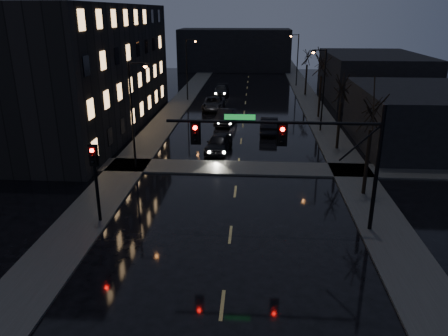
% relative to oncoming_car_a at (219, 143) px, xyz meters
% --- Properties ---
extents(sidewalk_left, '(3.00, 140.00, 0.12)m').
position_rel_oncoming_car_a_xyz_m(sidewalk_left, '(-6.70, 12.34, -0.72)').
color(sidewalk_left, '#2D2D2B').
rests_on(sidewalk_left, ground).
extents(sidewalk_right, '(3.00, 140.00, 0.12)m').
position_rel_oncoming_car_a_xyz_m(sidewalk_right, '(10.30, 12.34, -0.72)').
color(sidewalk_right, '#2D2D2B').
rests_on(sidewalk_right, ground).
extents(sidewalk_cross, '(40.00, 3.00, 0.12)m').
position_rel_oncoming_car_a_xyz_m(sidewalk_cross, '(1.80, -4.16, -0.72)').
color(sidewalk_cross, '#2D2D2B').
rests_on(sidewalk_cross, ground).
extents(apartment_block, '(12.00, 30.00, 12.00)m').
position_rel_oncoming_car_a_xyz_m(apartment_block, '(-14.70, 7.34, 5.22)').
color(apartment_block, black).
rests_on(apartment_block, ground).
extents(commercial_right_near, '(10.00, 14.00, 5.00)m').
position_rel_oncoming_car_a_xyz_m(commercial_right_near, '(17.30, 3.34, 1.72)').
color(commercial_right_near, black).
rests_on(commercial_right_near, ground).
extents(commercial_right_far, '(12.00, 18.00, 6.00)m').
position_rel_oncoming_car_a_xyz_m(commercial_right_far, '(18.80, 25.34, 2.22)').
color(commercial_right_far, black).
rests_on(commercial_right_far, ground).
extents(far_block, '(22.00, 10.00, 8.00)m').
position_rel_oncoming_car_a_xyz_m(far_block, '(-1.20, 55.34, 3.22)').
color(far_block, black).
rests_on(far_block, ground).
extents(signal_mast, '(11.11, 0.41, 7.00)m').
position_rel_oncoming_car_a_xyz_m(signal_mast, '(5.65, -13.66, 4.09)').
color(signal_mast, black).
rests_on(signal_mast, ground).
extents(signal_pole_left, '(0.35, 0.41, 4.53)m').
position_rel_oncoming_car_a_xyz_m(signal_pole_left, '(-5.70, -13.66, 2.23)').
color(signal_pole_left, black).
rests_on(signal_pole_left, ground).
extents(tree_near, '(3.52, 3.52, 8.08)m').
position_rel_oncoming_car_a_xyz_m(tree_near, '(10.20, -8.66, 5.44)').
color(tree_near, black).
rests_on(tree_near, ground).
extents(tree_mid_a, '(3.30, 3.30, 7.58)m').
position_rel_oncoming_car_a_xyz_m(tree_mid_a, '(10.20, 1.34, 5.05)').
color(tree_mid_a, black).
rests_on(tree_mid_a, ground).
extents(tree_mid_b, '(3.74, 3.74, 8.59)m').
position_rel_oncoming_car_a_xyz_m(tree_mid_b, '(10.20, 13.34, 5.83)').
color(tree_mid_b, black).
rests_on(tree_mid_b, ground).
extents(tree_far, '(3.43, 3.43, 7.88)m').
position_rel_oncoming_car_a_xyz_m(tree_far, '(10.20, 27.34, 5.28)').
color(tree_far, black).
rests_on(tree_far, ground).
extents(streetlight_l_near, '(1.53, 0.28, 8.00)m').
position_rel_oncoming_car_a_xyz_m(streetlight_l_near, '(-5.78, -4.66, 4.00)').
color(streetlight_l_near, black).
rests_on(streetlight_l_near, ground).
extents(streetlight_l_far, '(1.53, 0.28, 8.00)m').
position_rel_oncoming_car_a_xyz_m(streetlight_l_far, '(-5.78, 22.34, 4.00)').
color(streetlight_l_far, black).
rests_on(streetlight_l_far, ground).
extents(streetlight_r_mid, '(1.53, 0.28, 8.00)m').
position_rel_oncoming_car_a_xyz_m(streetlight_r_mid, '(9.38, 7.34, 4.00)').
color(streetlight_r_mid, black).
rests_on(streetlight_r_mid, ground).
extents(streetlight_r_far, '(1.53, 0.28, 8.00)m').
position_rel_oncoming_car_a_xyz_m(streetlight_r_far, '(9.38, 35.34, 4.00)').
color(streetlight_r_far, black).
rests_on(streetlight_r_far, ground).
extents(oncoming_car_a, '(2.43, 4.78, 1.56)m').
position_rel_oncoming_car_a_xyz_m(oncoming_car_a, '(0.00, 0.00, 0.00)').
color(oncoming_car_a, black).
rests_on(oncoming_car_a, ground).
extents(oncoming_car_b, '(2.28, 4.92, 1.56)m').
position_rel_oncoming_car_a_xyz_m(oncoming_car_b, '(-0.03, 9.73, 0.00)').
color(oncoming_car_b, black).
rests_on(oncoming_car_b, ground).
extents(oncoming_car_c, '(2.57, 5.54, 1.54)m').
position_rel_oncoming_car_a_xyz_m(oncoming_car_c, '(-1.96, 16.89, -0.01)').
color(oncoming_car_c, black).
rests_on(oncoming_car_c, ground).
extents(oncoming_car_d, '(2.07, 4.95, 1.43)m').
position_rel_oncoming_car_a_xyz_m(oncoming_car_d, '(-1.78, 26.57, -0.06)').
color(oncoming_car_d, black).
rests_on(oncoming_car_d, ground).
extents(lead_car, '(1.89, 4.89, 1.59)m').
position_rel_oncoming_car_a_xyz_m(lead_car, '(4.46, 6.52, 0.02)').
color(lead_car, black).
rests_on(lead_car, ground).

